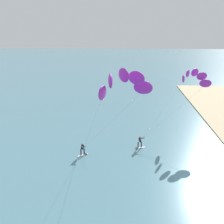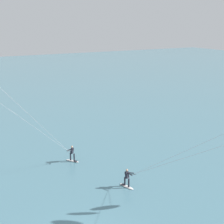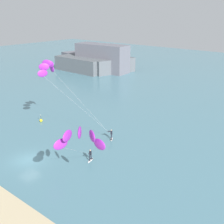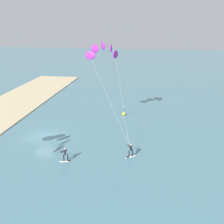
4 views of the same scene
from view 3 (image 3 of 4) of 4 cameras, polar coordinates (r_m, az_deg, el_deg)
The scene contains 5 objects.
ground_plane at distance 42.05m, azimuth -16.08°, elevation -9.00°, with size 240.00×240.00×0.00m, color slate.
kitesurfer_nearshore at distance 45.73m, azimuth -12.03°, elevation 7.99°, with size 11.01×7.85×12.34m.
kitesurfer_mid_water at distance 28.30m, azimuth -6.21°, elevation -5.42°, with size 9.06×10.62×9.18m.
marker_buoy at distance 54.74m, azimuth -13.77°, elevation -1.60°, with size 0.56×0.56×1.38m.
distant_headland at distance 100.29m, azimuth -3.30°, elevation 10.00°, with size 28.70×20.69×8.80m.
Camera 3 is at (31.44, -19.85, 19.64)m, focal length 46.57 mm.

